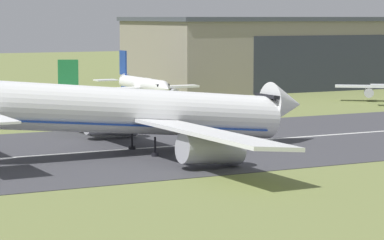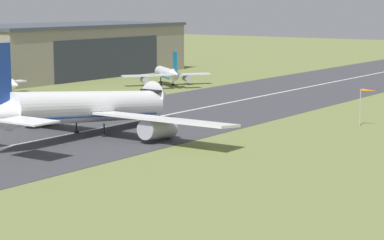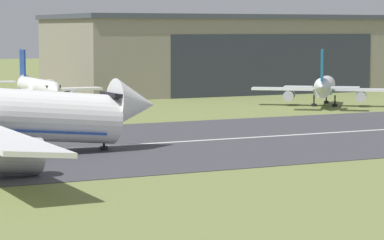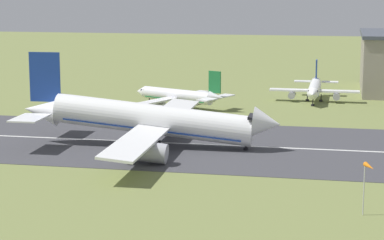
# 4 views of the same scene
# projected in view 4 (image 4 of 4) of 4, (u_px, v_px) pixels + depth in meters

# --- Properties ---
(runway_strip) EXTENTS (448.12, 40.85, 0.06)m
(runway_strip) POSITION_uv_depth(u_px,v_px,m) (137.00, 142.00, 134.84)
(runway_strip) COLOR #3D3D42
(runway_strip) RESTS_ON ground_plane
(runway_centreline) EXTENTS (403.31, 0.70, 0.01)m
(runway_centreline) POSITION_uv_depth(u_px,v_px,m) (137.00, 141.00, 134.83)
(runway_centreline) COLOR silver
(runway_centreline) RESTS_ON runway_strip
(airplane_landing) EXTENTS (46.29, 54.87, 16.24)m
(airplane_landing) POSITION_uv_depth(u_px,v_px,m) (151.00, 120.00, 130.22)
(airplane_landing) COLOR white
(airplane_landing) RESTS_ON ground_plane
(airplane_parked_west) EXTENTS (21.51, 22.49, 9.19)m
(airplane_parked_west) POSITION_uv_depth(u_px,v_px,m) (314.00, 89.00, 180.83)
(airplane_parked_west) COLOR white
(airplane_parked_west) RESTS_ON ground_plane
(airplane_parked_east) EXTENTS (25.05, 23.18, 9.11)m
(airplane_parked_east) POSITION_uv_depth(u_px,v_px,m) (178.00, 96.00, 171.88)
(airplane_parked_east) COLOR white
(airplane_parked_east) RESTS_ON ground_plane
(windsock_pole) EXTENTS (1.44, 2.71, 6.80)m
(windsock_pole) POSITION_uv_depth(u_px,v_px,m) (369.00, 169.00, 89.88)
(windsock_pole) COLOR #B7B7BC
(windsock_pole) RESTS_ON ground_plane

